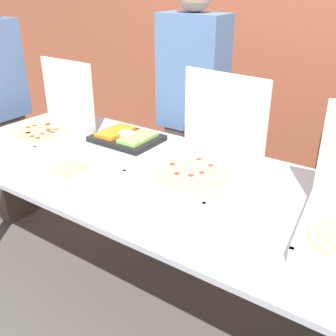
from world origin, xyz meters
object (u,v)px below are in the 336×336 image
at_px(paper_plate_front_right, 70,169).
at_px(person_guest_plaid, 192,115).
at_px(pizza_box_far_right, 49,123).
at_px(pizza_box_far_left, 201,160).
at_px(veggie_tray, 127,137).

height_order(paper_plate_front_right, person_guest_plaid, person_guest_plaid).
bearing_deg(person_guest_plaid, pizza_box_far_right, 45.93).
relative_size(pizza_box_far_left, paper_plate_front_right, 2.07).
xyz_separation_m(paper_plate_front_right, veggie_tray, (-0.03, 0.46, 0.01)).
bearing_deg(veggie_tray, pizza_box_far_right, -156.77).
height_order(pizza_box_far_right, pizza_box_far_left, pizza_box_far_left).
relative_size(paper_plate_front_right, veggie_tray, 0.68).
bearing_deg(veggie_tray, paper_plate_front_right, -86.37).
bearing_deg(person_guest_plaid, pizza_box_far_left, 124.86).
bearing_deg(pizza_box_far_left, paper_plate_front_right, -143.50).
bearing_deg(paper_plate_front_right, veggie_tray, 93.63).
relative_size(pizza_box_far_right, paper_plate_front_right, 1.78).
bearing_deg(paper_plate_front_right, person_guest_plaid, 81.27).
distance_m(paper_plate_front_right, veggie_tray, 0.47).
bearing_deg(pizza_box_far_left, pizza_box_far_right, -171.66).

